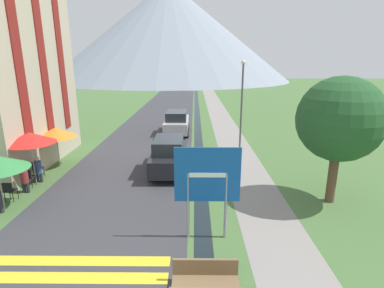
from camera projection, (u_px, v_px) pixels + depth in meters
ground_plane at (183, 131)px, 24.59m from camera, size 160.00×160.00×0.00m
road at (165, 112)px, 34.25m from camera, size 6.40×60.00×0.01m
footpath at (218, 112)px, 34.20m from camera, size 2.20×60.00×0.01m
drainage_channel at (197, 112)px, 34.22m from camera, size 0.60×60.00×0.00m
crosswalk_marking at (66, 278)px, 7.95m from camera, size 5.44×1.84×0.01m
mountain_distant at (169, 32)px, 88.79m from camera, size 70.85×70.85×27.85m
road_sign at (207, 181)px, 9.27m from camera, size 2.06×0.11×3.06m
footbridge at (206, 287)px, 7.31m from camera, size 1.70×1.10×0.65m
parked_car_near at (169, 155)px, 15.43m from camera, size 1.79×4.20×1.82m
parked_car_far at (177, 122)px, 23.64m from camera, size 1.92×4.44×1.82m
cafe_chair_near_left at (9, 190)px, 12.18m from camera, size 0.40×0.40×0.85m
cafe_chair_far_left at (38, 168)px, 14.64m from camera, size 0.40×0.40×0.85m
cafe_chair_middle at (28, 176)px, 13.59m from camera, size 0.40×0.40×0.85m
cafe_chair_far_right at (36, 167)px, 14.82m from camera, size 0.40×0.40×0.85m
cafe_umbrella_middle_red at (30, 138)px, 13.57m from camera, size 2.28×2.28×2.46m
cafe_umbrella_rear_orange at (56, 132)px, 15.97m from camera, size 2.15×2.15×2.18m
person_seated_near at (24, 178)px, 12.97m from camera, size 0.32×0.32×1.19m
person_seated_far at (38, 168)px, 14.10m from camera, size 0.32×0.32×1.27m
streetlamp at (242, 98)px, 18.78m from camera, size 0.28×0.28×5.64m
tree_by_path at (340, 120)px, 11.42m from camera, size 3.28×3.28×5.07m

